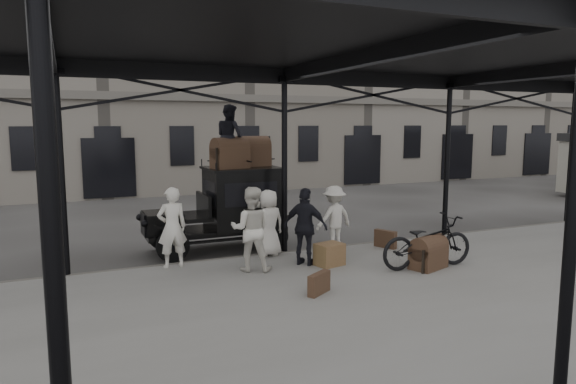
% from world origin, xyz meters
% --- Properties ---
extents(ground, '(120.00, 120.00, 0.00)m').
position_xyz_m(ground, '(0.00, 0.00, 0.00)').
color(ground, '#383533').
rests_on(ground, ground).
extents(platform, '(28.00, 8.00, 0.15)m').
position_xyz_m(platform, '(0.00, -2.00, 0.07)').
color(platform, slate).
rests_on(platform, ground).
extents(canopy, '(22.50, 9.00, 4.74)m').
position_xyz_m(canopy, '(0.00, -1.72, 4.60)').
color(canopy, black).
rests_on(canopy, ground).
extents(building_frontage, '(64.00, 8.00, 14.00)m').
position_xyz_m(building_frontage, '(0.00, 18.00, 7.00)').
color(building_frontage, slate).
rests_on(building_frontage, ground).
extents(taxi, '(3.65, 1.55, 2.18)m').
position_xyz_m(taxi, '(-0.97, 3.34, 1.20)').
color(taxi, black).
rests_on(taxi, ground).
extents(porter_left, '(0.68, 0.47, 1.79)m').
position_xyz_m(porter_left, '(-2.82, 1.70, 1.05)').
color(porter_left, silver).
rests_on(porter_left, platform).
extents(porter_midleft, '(1.09, 0.99, 1.83)m').
position_xyz_m(porter_midleft, '(-1.31, 0.75, 1.07)').
color(porter_midleft, silver).
rests_on(porter_midleft, platform).
extents(porter_centre, '(0.83, 0.59, 1.61)m').
position_xyz_m(porter_centre, '(-0.51, 1.77, 0.95)').
color(porter_centre, silver).
rests_on(porter_centre, platform).
extents(porter_official, '(1.01, 1.04, 1.75)m').
position_xyz_m(porter_official, '(-0.04, 0.70, 1.02)').
color(porter_official, black).
rests_on(porter_official, platform).
extents(porter_right, '(1.13, 0.78, 1.61)m').
position_xyz_m(porter_right, '(1.28, 1.80, 0.96)').
color(porter_right, silver).
rests_on(porter_right, platform).
extents(bicycle, '(2.27, 0.92, 1.17)m').
position_xyz_m(bicycle, '(2.33, -0.58, 0.73)').
color(bicycle, black).
rests_on(bicycle, platform).
extents(porter_roof, '(0.83, 0.94, 1.62)m').
position_xyz_m(porter_roof, '(-1.00, 3.24, 2.99)').
color(porter_roof, black).
rests_on(porter_roof, taxi).
extents(steamer_trunk_roof_near, '(0.99, 0.74, 0.65)m').
position_xyz_m(steamer_trunk_roof_near, '(-1.05, 3.09, 2.51)').
color(steamer_trunk_roof_near, '#4A2E22').
rests_on(steamer_trunk_roof_near, taxi).
extents(steamer_trunk_roof_far, '(0.97, 0.65, 0.67)m').
position_xyz_m(steamer_trunk_roof_far, '(-0.30, 3.54, 2.51)').
color(steamer_trunk_roof_far, '#4A2E22').
rests_on(steamer_trunk_roof_far, taxi).
extents(steamer_trunk_platform, '(0.96, 0.76, 0.61)m').
position_xyz_m(steamer_trunk_platform, '(2.32, -0.64, 0.46)').
color(steamer_trunk_platform, '#4A2E22').
rests_on(steamer_trunk_platform, platform).
extents(wicker_hamper, '(0.69, 0.58, 0.50)m').
position_xyz_m(wicker_hamper, '(0.43, 0.44, 0.40)').
color(wicker_hamper, brown).
rests_on(wicker_hamper, platform).
extents(suitcase_upright, '(0.38, 0.61, 0.45)m').
position_xyz_m(suitcase_upright, '(2.53, 1.33, 0.38)').
color(suitcase_upright, '#4A2E22').
rests_on(suitcase_upright, platform).
extents(suitcase_flat, '(0.59, 0.45, 0.40)m').
position_xyz_m(suitcase_flat, '(-0.66, -1.21, 0.35)').
color(suitcase_flat, '#4A2E22').
rests_on(suitcase_flat, platform).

